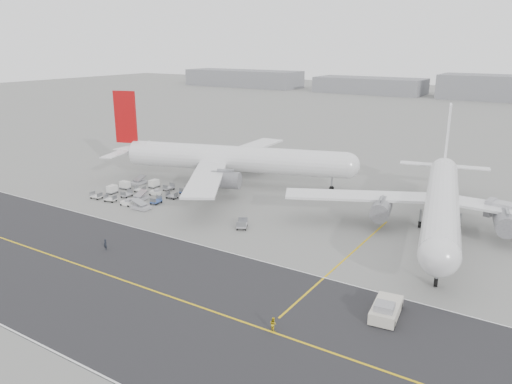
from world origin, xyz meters
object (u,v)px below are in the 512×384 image
Objects in this scene: pushback_tug at (386,310)px; ground_crew_a at (105,245)px; airliner_b at (442,200)px; ground_crew_b at (273,324)px; airliner_a at (229,158)px.

ground_crew_a is at bearing 178.33° from pushback_tug.
airliner_b is 44.28m from ground_crew_b.
ground_crew_a reaches higher than ground_crew_b.
airliner_b is at bearing -113.43° from airliner_a.
airliner_a is 34.41× the size of ground_crew_b.
airliner_b reaches higher than pushback_tug.
airliner_b is 6.65× the size of pushback_tug.
airliner_b is at bearing -79.88° from ground_crew_b.
airliner_a reaches higher than ground_crew_b.
airliner_b is at bearing 85.49° from pushback_tug.
airliner_b is 57.17m from ground_crew_a.
ground_crew_a is 34.93m from ground_crew_b.
pushback_tug is 44.57m from ground_crew_a.
ground_crew_b is at bearing -157.23° from airliner_a.
airliner_a is 63.60m from ground_crew_b.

